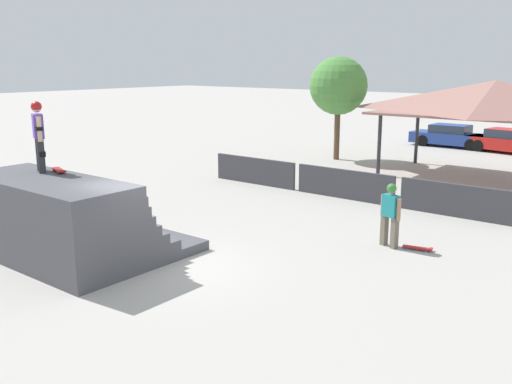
{
  "coord_description": "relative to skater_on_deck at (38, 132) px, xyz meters",
  "views": [
    {
      "loc": [
        9.83,
        -8.52,
        4.73
      ],
      "look_at": [
        -0.11,
        3.95,
        1.12
      ],
      "focal_mm": 40.0,
      "sensor_mm": 36.0,
      "label": 1
    }
  ],
  "objects": [
    {
      "name": "ground_plane",
      "position": [
        3.32,
        0.78,
        -3.05
      ],
      "size": [
        160.0,
        160.0,
        0.0
      ],
      "primitive_type": "plane",
      "color": "#ADA8A0"
    },
    {
      "name": "quarter_pipe_ramp",
      "position": [
        0.96,
        -0.1,
        -2.17
      ],
      "size": [
        4.91,
        3.96,
        2.03
      ],
      "color": "#4C4C51",
      "rests_on": "ground"
    },
    {
      "name": "skater_on_deck",
      "position": [
        0.0,
        0.0,
        0.0
      ],
      "size": [
        0.75,
        0.47,
        1.78
      ],
      "rotation": [
        0.0,
        0.0,
        -0.44
      ],
      "color": "#2D2D33",
      "rests_on": "quarter_pipe_ramp"
    },
    {
      "name": "skateboard_on_deck",
      "position": [
        0.41,
        0.23,
        -0.96
      ],
      "size": [
        0.83,
        0.46,
        0.09
      ],
      "rotation": [
        0.0,
        0.0,
        -0.35
      ],
      "color": "red",
      "rests_on": "quarter_pipe_ramp"
    },
    {
      "name": "bystander_walking",
      "position": [
        6.94,
        5.67,
        -2.06
      ],
      "size": [
        0.66,
        0.34,
        1.7
      ],
      "rotation": [
        0.0,
        0.0,
        2.84
      ],
      "color": "#6B6051",
      "rests_on": "ground"
    },
    {
      "name": "skateboard_on_ground",
      "position": [
        7.68,
        5.88,
        -3.0
      ],
      "size": [
        0.79,
        0.37,
        0.09
      ],
      "rotation": [
        0.0,
        0.0,
        0.23
      ],
      "color": "blue",
      "rests_on": "ground"
    },
    {
      "name": "barrier_fence",
      "position": [
        3.25,
        9.73,
        -2.53
      ],
      "size": [
        12.04,
        0.12,
        1.05
      ],
      "color": "#3D3D42",
      "rests_on": "ground"
    },
    {
      "name": "pavilion_shelter",
      "position": [
        6.23,
        16.37,
        0.27
      ],
      "size": [
        9.42,
        4.63,
        4.07
      ],
      "color": "#2D2D33",
      "rests_on": "ground"
    },
    {
      "name": "tree_beside_pavilion",
      "position": [
        -1.36,
        16.94,
        0.57
      ],
      "size": [
        2.84,
        2.84,
        5.06
      ],
      "color": "brown",
      "rests_on": "ground"
    },
    {
      "name": "parked_car_blue",
      "position": [
        1.55,
        24.91,
        -2.45
      ],
      "size": [
        4.56,
        1.81,
        1.27
      ],
      "rotation": [
        0.0,
        0.0,
        -0.02
      ],
      "color": "navy",
      "rests_on": "ground"
    },
    {
      "name": "parked_car_red",
      "position": [
        4.79,
        24.55,
        -2.45
      ],
      "size": [
        4.58,
        2.33,
        1.27
      ],
      "rotation": [
        0.0,
        0.0,
        -0.16
      ],
      "color": "red",
      "rests_on": "ground"
    }
  ]
}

